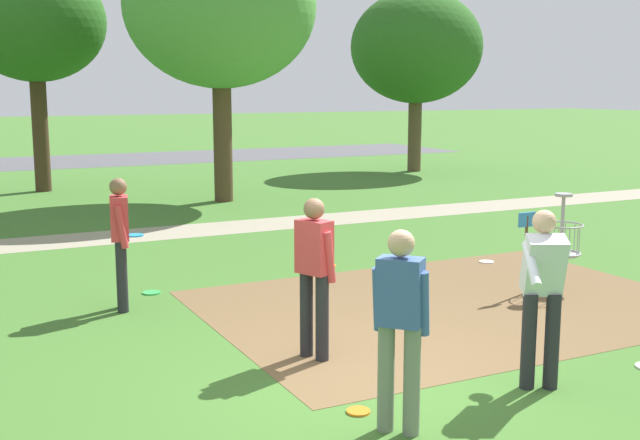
{
  "coord_description": "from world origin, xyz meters",
  "views": [
    {
      "loc": [
        -3.65,
        -6.3,
        2.82
      ],
      "look_at": [
        1.21,
        3.44,
        1.0
      ],
      "focal_mm": 44.26,
      "sensor_mm": 36.0,
      "label": 1
    }
  ],
  "objects_px": {
    "player_throwing": "(120,236)",
    "frisbee_mid_grass": "(538,248)",
    "player_foreground_watching": "(400,320)",
    "frisbee_scattered_a": "(487,262)",
    "player_waiting_right": "(314,269)",
    "tree_near_right": "(416,48)",
    "player_waiting_left": "(543,287)",
    "disc_golf_basket": "(558,239)",
    "frisbee_far_right": "(152,293)",
    "tree_mid_left": "(220,7)",
    "frisbee_by_tee": "(358,411)",
    "tree_near_left": "(34,23)"
  },
  "relations": [
    {
      "from": "player_throwing",
      "to": "frisbee_mid_grass",
      "type": "bearing_deg",
      "value": 5.01
    },
    {
      "from": "frisbee_scattered_a",
      "to": "frisbee_mid_grass",
      "type": "bearing_deg",
      "value": 18.19
    },
    {
      "from": "player_throwing",
      "to": "frisbee_scattered_a",
      "type": "xyz_separation_m",
      "value": [
        5.97,
        0.15,
        -0.96
      ]
    },
    {
      "from": "player_throwing",
      "to": "frisbee_far_right",
      "type": "bearing_deg",
      "value": 50.55
    },
    {
      "from": "player_waiting_left",
      "to": "frisbee_mid_grass",
      "type": "bearing_deg",
      "value": 48.13
    },
    {
      "from": "tree_near_left",
      "to": "tree_mid_left",
      "type": "xyz_separation_m",
      "value": [
        3.83,
        -4.1,
        0.22
      ]
    },
    {
      "from": "tree_near_right",
      "to": "tree_mid_left",
      "type": "distance_m",
      "value": 9.34
    },
    {
      "from": "player_foreground_watching",
      "to": "player_throwing",
      "type": "relative_size",
      "value": 1.0
    },
    {
      "from": "player_foreground_watching",
      "to": "player_waiting_right",
      "type": "distance_m",
      "value": 1.96
    },
    {
      "from": "frisbee_far_right",
      "to": "tree_near_left",
      "type": "relative_size",
      "value": 0.04
    },
    {
      "from": "player_foreground_watching",
      "to": "frisbee_scattered_a",
      "type": "relative_size",
      "value": 7.05
    },
    {
      "from": "frisbee_far_right",
      "to": "frisbee_mid_grass",
      "type": "bearing_deg",
      "value": 0.07
    },
    {
      "from": "player_waiting_left",
      "to": "frisbee_scattered_a",
      "type": "relative_size",
      "value": 7.05
    },
    {
      "from": "tree_near_left",
      "to": "tree_mid_left",
      "type": "bearing_deg",
      "value": -47.02
    },
    {
      "from": "player_waiting_right",
      "to": "tree_mid_left",
      "type": "relative_size",
      "value": 0.25
    },
    {
      "from": "frisbee_scattered_a",
      "to": "tree_near_left",
      "type": "height_order",
      "value": "tree_near_left"
    },
    {
      "from": "frisbee_by_tee",
      "to": "tree_near_left",
      "type": "relative_size",
      "value": 0.03
    },
    {
      "from": "player_throwing",
      "to": "frisbee_mid_grass",
      "type": "xyz_separation_m",
      "value": [
        7.53,
        0.66,
        -0.96
      ]
    },
    {
      "from": "player_foreground_watching",
      "to": "frisbee_by_tee",
      "type": "relative_size",
      "value": 8.09
    },
    {
      "from": "player_waiting_left",
      "to": "tree_near_right",
      "type": "distance_m",
      "value": 20.31
    },
    {
      "from": "disc_golf_basket",
      "to": "frisbee_far_right",
      "type": "distance_m",
      "value": 5.71
    },
    {
      "from": "frisbee_far_right",
      "to": "tree_near_left",
      "type": "bearing_deg",
      "value": 89.17
    },
    {
      "from": "player_foreground_watching",
      "to": "tree_near_left",
      "type": "height_order",
      "value": "tree_near_left"
    },
    {
      "from": "player_foreground_watching",
      "to": "frisbee_scattered_a",
      "type": "xyz_separation_m",
      "value": [
        4.76,
        4.85,
        -0.96
      ]
    },
    {
      "from": "frisbee_scattered_a",
      "to": "tree_near_right",
      "type": "xyz_separation_m",
      "value": [
        6.96,
        12.78,
        4.18
      ]
    },
    {
      "from": "player_throwing",
      "to": "tree_near_left",
      "type": "bearing_deg",
      "value": 86.85
    },
    {
      "from": "frisbee_scattered_a",
      "to": "frisbee_far_right",
      "type": "bearing_deg",
      "value": 174.71
    },
    {
      "from": "player_foreground_watching",
      "to": "frisbee_scattered_a",
      "type": "distance_m",
      "value": 6.86
    },
    {
      "from": "player_waiting_right",
      "to": "disc_golf_basket",
      "type": "bearing_deg",
      "value": 12.84
    },
    {
      "from": "player_foreground_watching",
      "to": "frisbee_mid_grass",
      "type": "bearing_deg",
      "value": 40.35
    },
    {
      "from": "disc_golf_basket",
      "to": "tree_near_right",
      "type": "height_order",
      "value": "tree_near_right"
    },
    {
      "from": "player_waiting_left",
      "to": "frisbee_scattered_a",
      "type": "bearing_deg",
      "value": 56.67
    },
    {
      "from": "disc_golf_basket",
      "to": "frisbee_by_tee",
      "type": "relative_size",
      "value": 6.58
    },
    {
      "from": "player_foreground_watching",
      "to": "frisbee_mid_grass",
      "type": "relative_size",
      "value": 7.67
    },
    {
      "from": "tree_near_left",
      "to": "player_waiting_left",
      "type": "bearing_deg",
      "value": -82.73
    },
    {
      "from": "player_foreground_watching",
      "to": "disc_golf_basket",
      "type": "bearing_deg",
      "value": 33.36
    },
    {
      "from": "player_throwing",
      "to": "player_waiting_right",
      "type": "distance_m",
      "value": 3.09
    },
    {
      "from": "frisbee_far_right",
      "to": "tree_mid_left",
      "type": "distance_m",
      "value": 10.31
    },
    {
      "from": "frisbee_mid_grass",
      "to": "frisbee_far_right",
      "type": "bearing_deg",
      "value": -179.93
    },
    {
      "from": "player_throwing",
      "to": "tree_mid_left",
      "type": "distance_m",
      "value": 10.67
    },
    {
      "from": "player_throwing",
      "to": "frisbee_mid_grass",
      "type": "height_order",
      "value": "player_throwing"
    },
    {
      "from": "player_throwing",
      "to": "tree_near_left",
      "type": "distance_m",
      "value": 13.48
    },
    {
      "from": "disc_golf_basket",
      "to": "frisbee_mid_grass",
      "type": "distance_m",
      "value": 3.18
    },
    {
      "from": "player_waiting_right",
      "to": "tree_near_left",
      "type": "bearing_deg",
      "value": 92.48
    },
    {
      "from": "disc_golf_basket",
      "to": "frisbee_far_right",
      "type": "height_order",
      "value": "disc_golf_basket"
    },
    {
      "from": "frisbee_mid_grass",
      "to": "frisbee_far_right",
      "type": "height_order",
      "value": "same"
    },
    {
      "from": "player_waiting_left",
      "to": "player_throwing",
      "type": "bearing_deg",
      "value": 123.37
    },
    {
      "from": "tree_mid_left",
      "to": "frisbee_by_tee",
      "type": "bearing_deg",
      "value": -104.69
    },
    {
      "from": "frisbee_scattered_a",
      "to": "tree_near_right",
      "type": "bearing_deg",
      "value": 61.41
    },
    {
      "from": "tree_near_right",
      "to": "tree_mid_left",
      "type": "relative_size",
      "value": 0.89
    }
  ]
}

